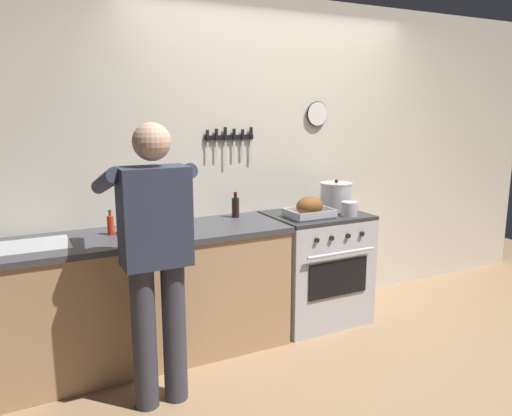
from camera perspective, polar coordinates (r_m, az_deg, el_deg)
The scene contains 12 objects.
ground_plane at distance 3.47m, azimuth 13.08°, elevation -18.86°, with size 8.00×8.00×0.00m, color #937251.
wall_back at distance 4.14m, azimuth 1.81°, elevation 5.43°, with size 6.00×0.13×2.60m.
counter_block at distance 3.57m, azimuth -12.88°, elevation -9.78°, with size 2.03×0.65×0.90m.
stove at distance 4.13m, azimuth 6.87°, elevation -6.76°, with size 0.76×0.67×0.90m.
person_cook at distance 2.87m, azimuth -11.57°, elevation -4.57°, with size 0.51×0.63×1.66m.
roasting_pan at distance 3.85m, azimuth 6.21°, elevation -0.03°, with size 0.35×0.26×0.17m.
stock_pot at distance 4.16m, azimuth 9.20°, elevation 1.35°, with size 0.26×0.26×0.26m.
saucepan at distance 3.97m, azimuth 10.69°, elevation -0.08°, with size 0.13×0.13×0.11m.
cutting_board at distance 3.41m, azimuth -12.52°, elevation -2.80°, with size 0.36×0.24×0.02m, color tan.
bottle_soy_sauce at distance 3.83m, azimuth -2.38°, elevation 0.14°, with size 0.06×0.06×0.20m.
bottle_dish_soap at distance 3.48m, azimuth -12.00°, elevation -1.27°, with size 0.06×0.06×0.20m.
bottle_hot_sauce at distance 3.44m, azimuth -16.43°, elevation -1.84°, with size 0.04×0.04×0.17m.
Camera 1 is at (-1.98, -2.26, 1.73)m, focal length 34.69 mm.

